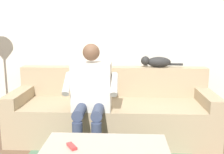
{
  "coord_description": "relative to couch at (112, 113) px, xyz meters",
  "views": [
    {
      "loc": [
        -0.14,
        2.9,
        1.33
      ],
      "look_at": [
        0.0,
        -0.04,
        0.75
      ],
      "focal_mm": 42.24,
      "sensor_mm": 36.0,
      "label": 1
    }
  ],
  "objects": [
    {
      "name": "back_wall",
      "position": [
        0.0,
        -0.46,
        1.07
      ],
      "size": [
        4.37,
        0.06,
        2.71
      ],
      "primitive_type": "cube",
      "color": "beige",
      "rests_on": "ground"
    },
    {
      "name": "couch",
      "position": [
        0.0,
        0.0,
        0.0
      ],
      "size": [
        2.35,
        0.8,
        0.81
      ],
      "color": "#9E896B",
      "rests_on": "ground"
    },
    {
      "name": "person_solo_seated",
      "position": [
        0.21,
        0.37,
        0.36
      ],
      "size": [
        0.56,
        0.6,
        1.14
      ],
      "color": "beige",
      "rests_on": "ground"
    },
    {
      "name": "cat_on_backrest",
      "position": [
        -0.54,
        -0.27,
        0.59
      ],
      "size": [
        0.52,
        0.14,
        0.14
      ],
      "color": "black",
      "rests_on": "couch"
    },
    {
      "name": "remote_red",
      "position": [
        0.25,
        1.19,
        0.14
      ],
      "size": [
        0.1,
        0.12,
        0.02
      ],
      "primitive_type": "cube",
      "rotation": [
        0.0,
        0.0,
        5.3
      ],
      "color": "#B73333",
      "rests_on": "coffee_table"
    }
  ]
}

